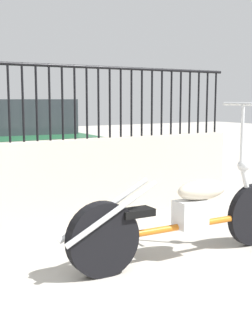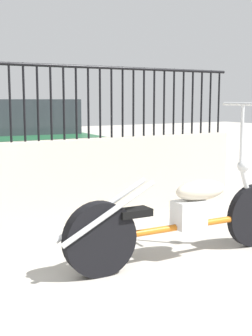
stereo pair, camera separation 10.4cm
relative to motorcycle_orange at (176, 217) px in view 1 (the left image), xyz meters
The scene contains 2 objects.
motorcycle_orange is the anchor object (origin of this frame).
car_green 4.00m from the motorcycle_orange, 93.63° to the left, with size 2.25×4.11×1.37m.
Camera 1 is at (-0.22, -1.52, 1.38)m, focal length 50.00 mm.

